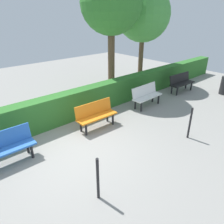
{
  "coord_description": "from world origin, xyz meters",
  "views": [
    {
      "loc": [
        2.43,
        4.35,
        3.5
      ],
      "look_at": [
        -1.7,
        -0.28,
        0.55
      ],
      "focal_mm": 33.75,
      "sensor_mm": 36.0,
      "label": 1
    }
  ],
  "objects": [
    {
      "name": "bench_black",
      "position": [
        -6.52,
        -0.7,
        0.48
      ],
      "size": [
        1.48,
        0.53,
        0.86
      ],
      "rotation": [
        0.0,
        0.0,
        -0.05
      ],
      "color": "black",
      "rests_on": "ground_plane"
    },
    {
      "name": "railing_post_mid",
      "position": [
        -2.99,
        1.77,
        0.5
      ],
      "size": [
        0.06,
        0.06,
        1.0
      ],
      "primitive_type": "cylinder",
      "color": "black",
      "rests_on": "ground_plane"
    },
    {
      "name": "tree_near",
      "position": [
        -6.21,
        -3.05,
        3.39
      ],
      "size": [
        2.62,
        2.62,
        4.72
      ],
      "color": "brown",
      "rests_on": "ground_plane"
    },
    {
      "name": "bench_white",
      "position": [
        -3.91,
        -0.68,
        0.48
      ],
      "size": [
        1.44,
        0.5,
        0.86
      ],
      "rotation": [
        0.0,
        0.0,
        0.03
      ],
      "color": "white",
      "rests_on": "ground_plane"
    },
    {
      "name": "tree_mid",
      "position": [
        -4.04,
        -2.96,
        3.82
      ],
      "size": [
        2.6,
        2.6,
        5.16
      ],
      "color": "brown",
      "rests_on": "ground_plane"
    },
    {
      "name": "ground_plane",
      "position": [
        0.0,
        0.0,
        0.0
      ],
      "size": [
        23.01,
        23.01,
        0.0
      ],
      "primitive_type": "plane",
      "color": "gray"
    },
    {
      "name": "hedge_row",
      "position": [
        -1.18,
        -1.72,
        0.51
      ],
      "size": [
        19.01,
        0.51,
        1.02
      ],
      "primitive_type": "cube",
      "color": "#2D6B28",
      "rests_on": "ground_plane"
    },
    {
      "name": "bench_orange",
      "position": [
        -1.3,
        -0.63,
        0.48
      ],
      "size": [
        1.4,
        0.49,
        0.86
      ],
      "rotation": [
        0.0,
        0.0,
        -0.03
      ],
      "color": "orange",
      "rests_on": "ground_plane"
    },
    {
      "name": "railing_post_far",
      "position": [
        0.51,
        1.77,
        0.5
      ],
      "size": [
        0.06,
        0.06,
        1.0
      ],
      "primitive_type": "cylinder",
      "color": "black",
      "rests_on": "ground_plane"
    },
    {
      "name": "bench_blue",
      "position": [
        1.58,
        -0.67,
        0.48
      ],
      "size": [
        1.5,
        0.47,
        0.86
      ],
      "rotation": [
        0.0,
        0.0,
        -0.01
      ],
      "color": "blue",
      "rests_on": "ground_plane"
    }
  ]
}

